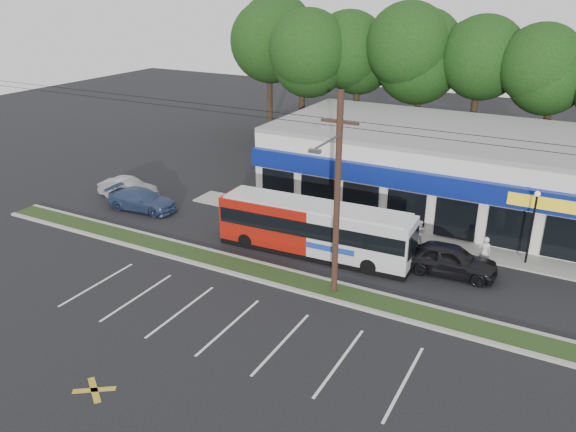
% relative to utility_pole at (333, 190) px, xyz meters
% --- Properties ---
extents(ground, '(120.00, 120.00, 0.00)m').
position_rel_utility_pole_xyz_m(ground, '(-2.83, -0.93, -5.41)').
color(ground, black).
rests_on(ground, ground).
extents(grass_strip, '(40.00, 1.60, 0.12)m').
position_rel_utility_pole_xyz_m(grass_strip, '(-2.83, 0.07, -5.35)').
color(grass_strip, '#283716').
rests_on(grass_strip, ground).
extents(curb_south, '(40.00, 0.25, 0.14)m').
position_rel_utility_pole_xyz_m(curb_south, '(-2.83, -0.78, -5.34)').
color(curb_south, '#9E9E93').
rests_on(curb_south, ground).
extents(curb_north, '(40.00, 0.25, 0.14)m').
position_rel_utility_pole_xyz_m(curb_north, '(-2.83, 0.92, -5.34)').
color(curb_north, '#9E9E93').
rests_on(curb_north, ground).
extents(sidewalk, '(32.00, 2.20, 0.10)m').
position_rel_utility_pole_xyz_m(sidewalk, '(2.17, 8.07, -5.36)').
color(sidewalk, '#9E9E93').
rests_on(sidewalk, ground).
extents(strip_mall, '(25.00, 12.55, 5.30)m').
position_rel_utility_pole_xyz_m(strip_mall, '(2.67, 14.99, -2.76)').
color(strip_mall, silver).
rests_on(strip_mall, ground).
extents(utility_pole, '(50.00, 2.77, 10.00)m').
position_rel_utility_pole_xyz_m(utility_pole, '(0.00, 0.00, 0.00)').
color(utility_pole, black).
rests_on(utility_pole, ground).
extents(lamp_post, '(0.30, 0.30, 4.25)m').
position_rel_utility_pole_xyz_m(lamp_post, '(8.17, 7.87, -2.74)').
color(lamp_post, black).
rests_on(lamp_post, ground).
extents(tree_line, '(46.76, 6.76, 11.83)m').
position_rel_utility_pole_xyz_m(tree_line, '(1.17, 25.07, 3.00)').
color(tree_line, black).
rests_on(tree_line, ground).
extents(metrobus, '(11.26, 2.87, 3.00)m').
position_rel_utility_pole_xyz_m(metrobus, '(-2.61, 3.57, -3.82)').
color(metrobus, '#98150B').
rests_on(metrobus, ground).
extents(car_dark, '(5.01, 2.30, 1.67)m').
position_rel_utility_pole_xyz_m(car_dark, '(4.70, 4.79, -4.58)').
color(car_dark, black).
rests_on(car_dark, ground).
extents(car_silver, '(4.38, 2.06, 1.39)m').
position_rel_utility_pole_xyz_m(car_silver, '(-18.41, 5.46, -4.72)').
color(car_silver, '#94959A').
rests_on(car_silver, ground).
extents(car_blue, '(5.05, 2.38, 1.43)m').
position_rel_utility_pole_xyz_m(car_blue, '(-15.83, 4.09, -4.70)').
color(car_blue, navy).
rests_on(car_blue, ground).
extents(pedestrian_a, '(0.73, 0.56, 1.80)m').
position_rel_utility_pole_xyz_m(pedestrian_a, '(6.17, 6.39, -4.52)').
color(pedestrian_a, beige).
rests_on(pedestrian_a, ground).
extents(pedestrian_b, '(0.77, 0.62, 1.52)m').
position_rel_utility_pole_xyz_m(pedestrian_b, '(2.25, 7.57, -4.65)').
color(pedestrian_b, beige).
rests_on(pedestrian_b, ground).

